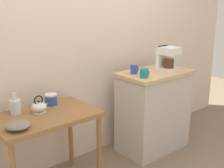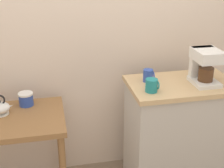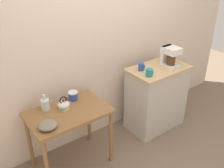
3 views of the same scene
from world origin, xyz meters
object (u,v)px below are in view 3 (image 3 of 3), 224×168
at_px(teakettle, 64,105).
at_px(coffee_maker, 170,56).
at_px(bowl_stoneware, 48,125).
at_px(glass_carafe_vase, 45,104).
at_px(mug_blue, 141,67).
at_px(canister_enamel, 73,96).
at_px(mug_dark_teal, 149,73).

relative_size(teakettle, coffee_maker, 0.62).
distance_m(bowl_stoneware, glass_carafe_vase, 0.34).
xyz_separation_m(bowl_stoneware, mug_blue, (1.36, 0.18, 0.19)).
distance_m(canister_enamel, mug_dark_teal, 0.95).
relative_size(teakettle, mug_dark_teal, 1.72).
xyz_separation_m(teakettle, mug_blue, (1.08, -0.03, 0.17)).
bearing_deg(mug_blue, bowl_stoneware, -172.47).
bearing_deg(bowl_stoneware, glass_carafe_vase, 70.13).
height_order(glass_carafe_vase, coffee_maker, coffee_maker).
bearing_deg(glass_carafe_vase, canister_enamel, 0.41).
relative_size(bowl_stoneware, mug_dark_teal, 1.97).
bearing_deg(bowl_stoneware, teakettle, 37.20).
relative_size(glass_carafe_vase, mug_dark_teal, 1.95).
relative_size(teakettle, canister_enamel, 1.45).
bearing_deg(glass_carafe_vase, bowl_stoneware, -109.87).
distance_m(canister_enamel, coffee_maker, 1.35).
distance_m(glass_carafe_vase, mug_dark_teal, 1.27).
xyz_separation_m(glass_carafe_vase, coffee_maker, (1.64, -0.24, 0.25)).
xyz_separation_m(bowl_stoneware, glass_carafe_vase, (0.12, 0.32, 0.03)).
bearing_deg(bowl_stoneware, coffee_maker, 2.45).
bearing_deg(coffee_maker, bowl_stoneware, -177.55).
bearing_deg(coffee_maker, mug_blue, 164.91).
distance_m(teakettle, mug_dark_teal, 1.09).
bearing_deg(glass_carafe_vase, coffee_maker, -8.49).
distance_m(bowl_stoneware, mug_blue, 1.39).
height_order(bowl_stoneware, teakettle, teakettle).
xyz_separation_m(canister_enamel, mug_dark_teal, (0.88, -0.32, 0.17)).
bearing_deg(mug_blue, mug_dark_teal, -100.48).
bearing_deg(canister_enamel, mug_blue, -8.86).
bearing_deg(mug_dark_teal, bowl_stoneware, 179.99).
relative_size(canister_enamel, coffee_maker, 0.42).
relative_size(bowl_stoneware, glass_carafe_vase, 1.01).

